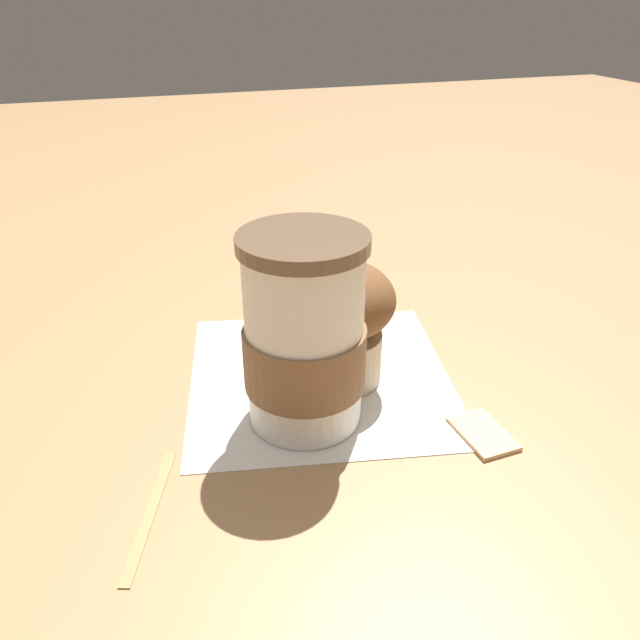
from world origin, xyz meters
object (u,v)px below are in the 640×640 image
coffee_cup (304,338)px  banana (326,305)px  muffin (342,317)px  sugar_packet (483,431)px

coffee_cup → banana: bearing=-24.6°
muffin → banana: (0.10, -0.02, -0.04)m
banana → coffee_cup: bearing=155.4°
muffin → sugar_packet: muffin is taller
sugar_packet → banana: bearing=15.0°
coffee_cup → sugar_packet: (-0.06, -0.12, -0.07)m
coffee_cup → muffin: (0.04, -0.04, -0.01)m
coffee_cup → banana: size_ratio=1.10×
banana → sugar_packet: size_ratio=2.62×
coffee_cup → sugar_packet: bearing=-118.2°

